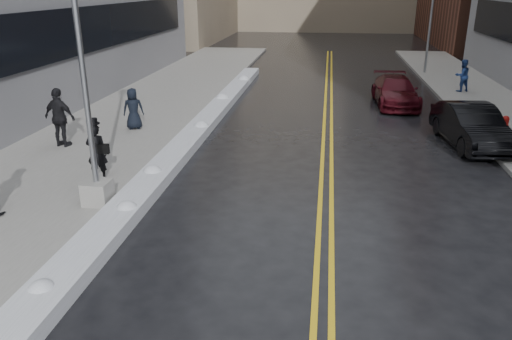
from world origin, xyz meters
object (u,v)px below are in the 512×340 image
at_px(pedestrian_c, 133,109).
at_px(car_maroon, 395,91).
at_px(pedestrian_fedora, 97,152).
at_px(pedestrian_d, 60,118).
at_px(lamppost, 88,113).
at_px(car_black, 471,126).
at_px(fire_hydrant, 505,124).
at_px(pedestrian_east, 462,76).
at_px(traffic_signal, 431,19).

height_order(pedestrian_c, car_maroon, pedestrian_c).
bearing_deg(pedestrian_fedora, pedestrian_d, -49.55).
bearing_deg(pedestrian_c, pedestrian_fedora, 80.07).
distance_m(lamppost, pedestrian_d, 5.66).
bearing_deg(pedestrian_c, lamppost, 83.29).
bearing_deg(car_maroon, pedestrian_c, -152.06).
bearing_deg(car_black, fire_hydrant, 29.11).
xyz_separation_m(pedestrian_d, car_black, (14.09, 2.50, -0.43)).
bearing_deg(pedestrian_c, pedestrian_east, -167.21).
relative_size(lamppost, fire_hydrant, 10.45).
bearing_deg(pedestrian_d, pedestrian_fedora, 144.74).
distance_m(lamppost, pedestrian_c, 7.24).
bearing_deg(pedestrian_fedora, traffic_signal, -123.89).
bearing_deg(car_maroon, car_black, -75.38).
height_order(traffic_signal, pedestrian_d, traffic_signal).
height_order(lamppost, traffic_signal, lamppost).
relative_size(traffic_signal, car_black, 1.34).
distance_m(pedestrian_fedora, pedestrian_c, 5.35).
bearing_deg(lamppost, pedestrian_fedora, 113.44).
bearing_deg(pedestrian_c, car_maroon, -169.85).
xyz_separation_m(lamppost, car_black, (10.80, 6.89, -1.80)).
xyz_separation_m(pedestrian_c, pedestrian_d, (-1.64, -2.47, 0.22)).
distance_m(car_black, car_maroon, 6.44).
relative_size(fire_hydrant, traffic_signal, 0.12).
distance_m(lamppost, fire_hydrant, 14.81).
distance_m(traffic_signal, car_maroon, 9.79).
distance_m(pedestrian_fedora, pedestrian_east, 19.71).
distance_m(lamppost, pedestrian_east, 20.54).
height_order(fire_hydrant, pedestrian_d, pedestrian_d).
bearing_deg(traffic_signal, pedestrian_fedora, -121.48).
relative_size(pedestrian_c, car_black, 0.36).
bearing_deg(pedestrian_d, pedestrian_c, -111.81).
bearing_deg(traffic_signal, fire_hydrant, -87.95).
height_order(traffic_signal, pedestrian_c, traffic_signal).
xyz_separation_m(pedestrian_c, car_black, (12.45, 0.03, -0.21)).
height_order(fire_hydrant, car_maroon, car_maroon).
distance_m(pedestrian_d, car_black, 14.32).
distance_m(pedestrian_d, car_maroon, 14.97).
height_order(pedestrian_fedora, car_black, pedestrian_fedora).
height_order(traffic_signal, pedestrian_fedora, traffic_signal).
height_order(pedestrian_c, car_black, pedestrian_c).
relative_size(pedestrian_east, car_black, 0.37).
relative_size(fire_hydrant, pedestrian_fedora, 0.44).
relative_size(pedestrian_fedora, pedestrian_c, 1.04).
xyz_separation_m(pedestrian_east, car_black, (-1.82, -9.24, -0.24)).
xyz_separation_m(pedestrian_d, car_maroon, (12.21, 8.65, -0.50)).
bearing_deg(pedestrian_d, fire_hydrant, -155.12).
bearing_deg(fire_hydrant, pedestrian_east, 87.73).
distance_m(traffic_signal, pedestrian_d, 23.29).
relative_size(pedestrian_d, pedestrian_east, 1.23).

